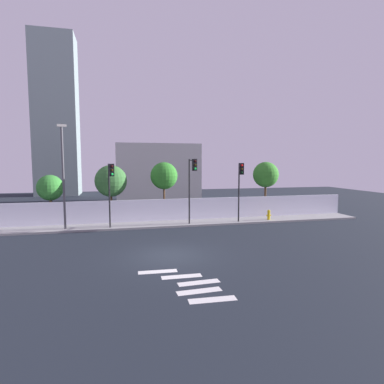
{
  "coord_description": "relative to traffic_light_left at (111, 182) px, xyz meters",
  "views": [
    {
      "loc": [
        -2.59,
        -16.31,
        5.04
      ],
      "look_at": [
        2.79,
        6.5,
        2.8
      ],
      "focal_mm": 29.01,
      "sensor_mm": 36.0,
      "label": 1
    }
  ],
  "objects": [
    {
      "name": "ground_plane",
      "position": [
        3.2,
        -7.0,
        -3.64
      ],
      "size": [
        80.0,
        80.0,
        0.0
      ],
      "primitive_type": "plane",
      "color": "black"
    },
    {
      "name": "sidewalk",
      "position": [
        3.2,
        1.2,
        -3.57
      ],
      "size": [
        36.0,
        2.4,
        0.15
      ],
      "primitive_type": "cube",
      "color": "gray",
      "rests_on": "ground"
    },
    {
      "name": "perimeter_wall",
      "position": [
        3.2,
        2.49,
        -2.59
      ],
      "size": [
        36.0,
        0.18,
        1.8
      ],
      "primitive_type": "cube",
      "color": "silver",
      "rests_on": "sidewalk"
    },
    {
      "name": "crosswalk_marking",
      "position": [
        3.34,
        -11.1,
        -3.64
      ],
      "size": [
        3.42,
        3.91,
        0.01
      ],
      "color": "silver",
      "rests_on": "ground"
    },
    {
      "name": "traffic_light_left",
      "position": [
        0.0,
        0.0,
        0.0
      ],
      "size": [
        0.48,
        1.28,
        4.8
      ],
      "color": "black",
      "rests_on": "sidewalk"
    },
    {
      "name": "traffic_light_center",
      "position": [
        6.11,
        0.04,
        0.24
      ],
      "size": [
        0.44,
        1.24,
        5.16
      ],
      "color": "black",
      "rests_on": "sidewalk"
    },
    {
      "name": "traffic_light_right",
      "position": [
        10.06,
        -0.08,
        0.04
      ],
      "size": [
        0.51,
        1.44,
        4.84
      ],
      "color": "black",
      "rests_on": "sidewalk"
    },
    {
      "name": "street_lamp_curbside",
      "position": [
        -3.29,
        0.52,
        0.88
      ],
      "size": [
        0.7,
        1.96,
        7.48
      ],
      "color": "#4C4C51",
      "rests_on": "sidewalk"
    },
    {
      "name": "fire_hydrant",
      "position": [
        13.03,
        0.71,
        -3.03
      ],
      "size": [
        0.44,
        0.26,
        0.86
      ],
      "color": "gold",
      "rests_on": "sidewalk"
    },
    {
      "name": "roadside_tree_leftmost",
      "position": [
        -4.84,
        3.59,
        -0.65
      ],
      "size": [
        2.08,
        2.08,
        4.05
      ],
      "color": "brown",
      "rests_on": "ground"
    },
    {
      "name": "roadside_tree_midleft",
      "position": [
        -0.07,
        3.59,
        -0.16
      ],
      "size": [
        2.67,
        2.67,
        4.82
      ],
      "color": "brown",
      "rests_on": "ground"
    },
    {
      "name": "roadside_tree_midright",
      "position": [
        4.43,
        3.59,
        0.22
      ],
      "size": [
        2.37,
        2.37,
        5.07
      ],
      "color": "brown",
      "rests_on": "ground"
    },
    {
      "name": "roadside_tree_rightmost",
      "position": [
        14.1,
        3.59,
        0.23
      ],
      "size": [
        2.4,
        2.4,
        5.1
      ],
      "color": "brown",
      "rests_on": "ground"
    },
    {
      "name": "low_building_distant",
      "position": [
        5.38,
        16.49,
        0.02
      ],
      "size": [
        10.23,
        6.0,
        7.32
      ],
      "primitive_type": "cube",
      "color": "#A5A5A5",
      "rests_on": "ground"
    },
    {
      "name": "tower_on_skyline",
      "position": [
        -8.57,
        28.49,
        8.43
      ],
      "size": [
        6.26,
        5.0,
        24.15
      ],
      "primitive_type": "cube",
      "color": "gray",
      "rests_on": "ground"
    }
  ]
}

